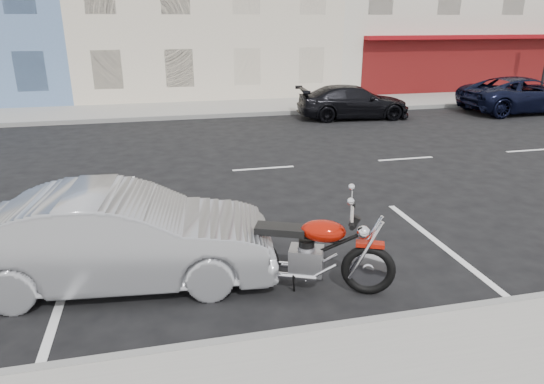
{
  "coord_description": "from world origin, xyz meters",
  "views": [
    {
      "loc": [
        -4.49,
        -11.65,
        3.63
      ],
      "look_at": [
        -2.7,
        -3.97,
        0.8
      ],
      "focal_mm": 32.0,
      "sensor_mm": 36.0,
      "label": 1
    }
  ],
  "objects_px": {
    "motorcycle": "(371,259)",
    "car_far": "(353,102)",
    "sedan_silver": "(121,237)",
    "fire_hydrant": "(513,88)",
    "suv_far": "(523,95)"
  },
  "relations": [
    {
      "from": "fire_hydrant",
      "to": "motorcycle",
      "type": "distance_m",
      "value": 20.2
    },
    {
      "from": "motorcycle",
      "to": "car_far",
      "type": "xyz_separation_m",
      "value": [
        4.61,
        11.99,
        0.08
      ]
    },
    {
      "from": "motorcycle",
      "to": "car_far",
      "type": "distance_m",
      "value": 12.85
    },
    {
      "from": "motorcycle",
      "to": "car_far",
      "type": "bearing_deg",
      "value": 92.12
    },
    {
      "from": "sedan_silver",
      "to": "suv_far",
      "type": "xyz_separation_m",
      "value": [
        15.16,
        10.49,
        -0.0
      ]
    },
    {
      "from": "motorcycle",
      "to": "suv_far",
      "type": "distance_m",
      "value": 16.58
    },
    {
      "from": "motorcycle",
      "to": "sedan_silver",
      "type": "distance_m",
      "value": 3.51
    },
    {
      "from": "fire_hydrant",
      "to": "car_far",
      "type": "height_order",
      "value": "car_far"
    },
    {
      "from": "motorcycle",
      "to": "suv_far",
      "type": "height_order",
      "value": "suv_far"
    },
    {
      "from": "fire_hydrant",
      "to": "car_far",
      "type": "distance_m",
      "value": 9.61
    },
    {
      "from": "fire_hydrant",
      "to": "suv_far",
      "type": "bearing_deg",
      "value": -122.74
    },
    {
      "from": "suv_far",
      "to": "fire_hydrant",
      "type": "bearing_deg",
      "value": -33.34
    },
    {
      "from": "motorcycle",
      "to": "sedan_silver",
      "type": "xyz_separation_m",
      "value": [
        -3.33,
        1.12,
        0.17
      ]
    },
    {
      "from": "suv_far",
      "to": "car_far",
      "type": "bearing_deg",
      "value": 86.36
    },
    {
      "from": "suv_far",
      "to": "car_far",
      "type": "distance_m",
      "value": 7.23
    }
  ]
}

